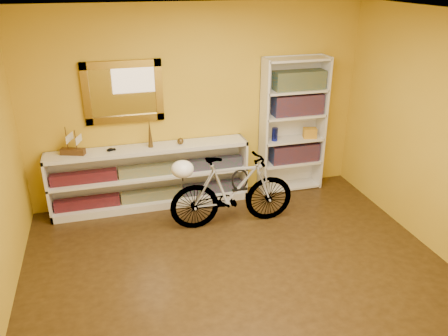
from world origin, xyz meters
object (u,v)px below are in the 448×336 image
object	(u,v)px
bicycle	(232,191)
bookcase	(293,126)
console_unit	(151,177)
helmet	(182,169)

from	to	relation	value
bicycle	bookcase	bearing A→B (deg)	-52.86
bookcase	console_unit	bearing A→B (deg)	-179.29
console_unit	bicycle	distance (m)	1.18
bookcase	helmet	bearing A→B (deg)	-156.13
console_unit	bicycle	size ratio (longest dim) A/B	1.64
bicycle	helmet	bearing A→B (deg)	90.00
console_unit	helmet	xyz separation A→B (m)	(0.31, -0.73, 0.39)
bicycle	console_unit	bearing A→B (deg)	52.44
bookcase	bicycle	size ratio (longest dim) A/B	1.20
console_unit	bicycle	world-z (taller)	bicycle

